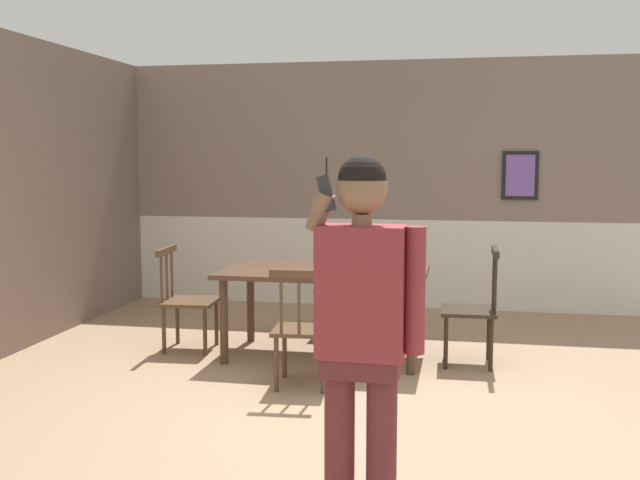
% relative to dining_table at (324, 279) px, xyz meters
% --- Properties ---
extents(ground_plane, '(7.63, 7.63, 0.00)m').
position_rel_dining_table_xyz_m(ground_plane, '(0.32, -1.16, -0.68)').
color(ground_plane, '#9E7F60').
extents(room_back_partition, '(6.23, 0.17, 2.84)m').
position_rel_dining_table_xyz_m(room_back_partition, '(0.33, 2.32, 0.68)').
color(room_back_partition, gray).
rests_on(room_back_partition, ground_plane).
extents(dining_table, '(1.78, 1.00, 0.77)m').
position_rel_dining_table_xyz_m(dining_table, '(0.00, 0.00, 0.00)').
color(dining_table, '#4C3323').
rests_on(dining_table, ground_plane).
extents(chair_near_window, '(0.46, 0.46, 0.99)m').
position_rel_dining_table_xyz_m(chair_near_window, '(1.27, -0.01, -0.20)').
color(chair_near_window, '#2D2319').
rests_on(chair_near_window, ground_plane).
extents(chair_by_doorway, '(0.47, 0.47, 0.92)m').
position_rel_dining_table_xyz_m(chair_by_doorway, '(-0.00, -0.88, -0.23)').
color(chair_by_doorway, '#513823').
rests_on(chair_by_doorway, ground_plane).
extents(chair_at_table_head, '(0.50, 0.50, 0.93)m').
position_rel_dining_table_xyz_m(chair_at_table_head, '(-1.27, 0.01, -0.22)').
color(chair_at_table_head, '#513823').
rests_on(chair_at_table_head, ground_plane).
extents(chair_opposite_corner, '(0.46, 0.46, 0.96)m').
position_rel_dining_table_xyz_m(chair_opposite_corner, '(0.01, 0.88, -0.21)').
color(chair_opposite_corner, '#2D2319').
rests_on(chair_opposite_corner, ground_plane).
extents(person_figure, '(0.55, 0.23, 1.75)m').
position_rel_dining_table_xyz_m(person_figure, '(0.72, -2.95, 0.33)').
color(person_figure, brown).
rests_on(person_figure, ground_plane).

